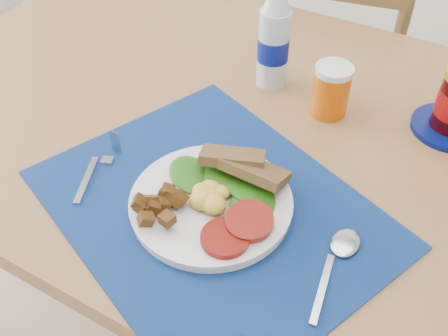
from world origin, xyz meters
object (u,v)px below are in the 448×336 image
chair_far (331,65)px  water_bottle (274,42)px  juice_glass (331,92)px  breakfast_plate (207,200)px

chair_far → water_bottle: chair_far is taller
juice_glass → breakfast_plate: bearing=-102.4°
water_bottle → juice_glass: (0.14, -0.03, -0.05)m
breakfast_plate → water_bottle: water_bottle is taller
water_bottle → breakfast_plate: bearing=-79.6°
breakfast_plate → juice_glass: juice_glass is taller
water_bottle → juice_glass: size_ratio=2.23×
chair_far → juice_glass: 0.59m
chair_far → breakfast_plate: chair_far is taller
chair_far → water_bottle: 0.56m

